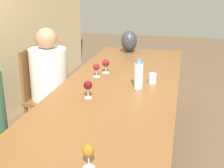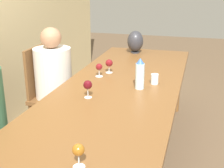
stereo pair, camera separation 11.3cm
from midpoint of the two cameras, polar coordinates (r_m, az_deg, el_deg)
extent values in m
cube|color=brown|center=(2.57, 2.14, -1.55)|extent=(3.20, 1.00, 0.04)
cylinder|color=brown|center=(4.05, 12.70, -0.06)|extent=(0.07, 0.07, 0.73)
cylinder|color=brown|center=(4.17, 1.70, 0.92)|extent=(0.07, 0.07, 0.73)
cylinder|color=silver|center=(2.58, 6.36, 1.41)|extent=(0.07, 0.07, 0.21)
cone|color=#33599E|center=(2.55, 6.47, 4.23)|extent=(0.07, 0.07, 0.05)
cylinder|color=silver|center=(2.73, 8.97, 0.90)|extent=(0.07, 0.07, 0.09)
cylinder|color=#2D2D33|center=(3.87, 5.07, 5.82)|extent=(0.11, 0.11, 0.01)
ellipsoid|color=#2D2D33|center=(3.84, 5.13, 7.78)|extent=(0.19, 0.19, 0.25)
cylinder|color=silver|center=(1.58, -3.94, -14.90)|extent=(0.06, 0.06, 0.00)
cylinder|color=silver|center=(1.56, -3.97, -13.82)|extent=(0.01, 0.01, 0.07)
sphere|color=#995B19|center=(1.53, -4.02, -11.93)|extent=(0.06, 0.06, 0.06)
cylinder|color=silver|center=(3.04, 0.54, 2.11)|extent=(0.07, 0.07, 0.00)
cylinder|color=silver|center=(3.03, 0.54, 2.72)|extent=(0.01, 0.01, 0.06)
sphere|color=maroon|center=(3.01, 0.54, 3.86)|extent=(0.07, 0.07, 0.07)
cylinder|color=silver|center=(2.92, -1.25, 1.41)|extent=(0.07, 0.07, 0.00)
cylinder|color=silver|center=(2.91, -1.25, 2.04)|extent=(0.01, 0.01, 0.06)
sphere|color=maroon|center=(2.89, -1.26, 3.14)|extent=(0.06, 0.06, 0.06)
cylinder|color=silver|center=(2.41, -3.06, -2.47)|extent=(0.06, 0.06, 0.00)
cylinder|color=silver|center=(2.40, -3.08, -1.63)|extent=(0.01, 0.01, 0.07)
sphere|color=#510C14|center=(2.37, -3.10, -0.16)|extent=(0.07, 0.07, 0.07)
cube|color=brown|center=(3.35, -9.47, -2.58)|extent=(0.44, 0.44, 0.04)
cube|color=brown|center=(3.35, -12.83, 2.22)|extent=(0.40, 0.03, 0.52)
cylinder|color=brown|center=(3.21, -7.59, -7.94)|extent=(0.04, 0.04, 0.42)
cylinder|color=brown|center=(3.53, -5.16, -5.29)|extent=(0.04, 0.04, 0.42)
cylinder|color=brown|center=(3.37, -13.58, -6.98)|extent=(0.04, 0.04, 0.42)
cylinder|color=brown|center=(3.68, -10.72, -4.56)|extent=(0.04, 0.04, 0.42)
cube|color=#2D2D38|center=(3.41, -8.26, -5.98)|extent=(0.29, 0.21, 0.46)
cylinder|color=beige|center=(3.26, -9.74, 2.00)|extent=(0.38, 0.38, 0.52)
sphere|color=#9E7051|center=(3.18, -10.10, 8.32)|extent=(0.21, 0.21, 0.21)
camera|label=1|loc=(0.06, -88.65, 0.46)|focal=50.00mm
camera|label=2|loc=(0.06, 91.35, -0.46)|focal=50.00mm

